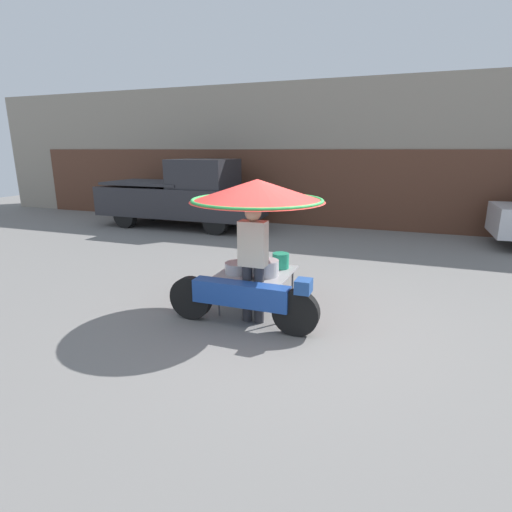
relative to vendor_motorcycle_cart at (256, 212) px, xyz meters
The scene contains 5 objects.
ground_plane 1.61m from the vendor_motorcycle_cart, 22.99° to the right, with size 36.00×36.00×0.00m, color slate.
shopfront_building 8.37m from the vendor_motorcycle_cart, 87.01° to the left, with size 28.00×2.06×4.44m.
vendor_motorcycle_cart is the anchor object (origin of this frame).
vendor_person 0.69m from the vendor_motorcycle_cart, 75.50° to the right, with size 0.38×0.23×1.69m.
pickup_truck 7.27m from the vendor_motorcycle_cart, 128.16° to the left, with size 5.24×1.85×2.12m.
Camera 1 is at (1.53, -5.16, 2.40)m, focal length 28.00 mm.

